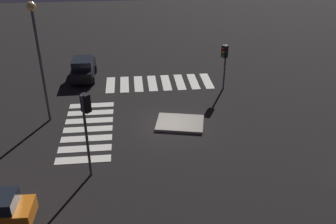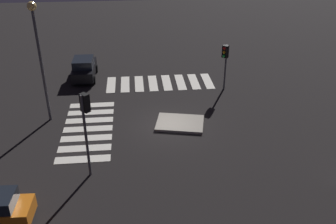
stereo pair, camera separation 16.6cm
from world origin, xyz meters
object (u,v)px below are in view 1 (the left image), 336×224
car_black (83,68)px  traffic_light_north (86,116)px  street_lamp (38,44)px  traffic_island (180,123)px  traffic_light_south (225,56)px

car_black → traffic_light_north: (-1.67, 13.51, 2.73)m
car_black → street_lamp: 8.60m
traffic_island → street_lamp: bearing=-10.0°
car_black → street_lamp: bearing=167.2°
car_black → traffic_light_south: bearing=-106.8°
traffic_island → car_black: bearing=-50.7°
traffic_light_south → street_lamp: (12.89, 3.65, 2.62)m
traffic_light_south → traffic_island: bearing=4.9°
car_black → street_lamp: (1.67, 7.12, 4.51)m
car_black → traffic_light_north: 13.88m
street_lamp → traffic_light_south: bearing=-164.2°
traffic_island → traffic_light_south: size_ratio=0.96×
traffic_light_north → traffic_light_south: size_ratio=1.30×
traffic_island → traffic_light_north: bearing=41.6°
traffic_light_north → traffic_light_south: 13.88m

